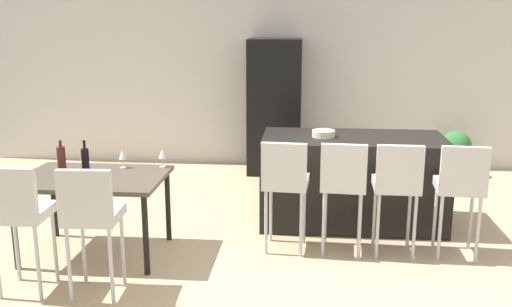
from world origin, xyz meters
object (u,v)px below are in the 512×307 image
object	(u,v)px
wine_glass_left	(162,154)
bar_chair_right	(397,181)
wine_bottle_corner	(61,159)
dining_table	(94,183)
dining_chair_near	(18,209)
potted_plant	(455,149)
bar_chair_far	(461,183)
bar_chair_left	(285,179)
kitchen_island	(352,180)
dining_chair_far	(91,211)
refrigerator	(275,106)
fruit_bowl	(323,134)
wine_bottle_far	(85,159)
bar_chair_middle	(343,180)
wine_glass_middle	(122,155)

from	to	relation	value
wine_glass_left	bar_chair_right	bearing A→B (deg)	-4.17
wine_bottle_corner	wine_glass_left	distance (m)	0.91
dining_table	dining_chair_near	xyz separation A→B (m)	(-0.28, -0.81, 0.03)
bar_chair_right	potted_plant	distance (m)	3.08
bar_chair_right	bar_chair_far	bearing A→B (deg)	0.02
bar_chair_left	bar_chair_right	bearing A→B (deg)	-0.01
bar_chair_left	wine_bottle_corner	xyz separation A→B (m)	(-2.03, -0.11, 0.16)
kitchen_island	dining_chair_near	bearing A→B (deg)	-144.98
dining_chair_far	refrigerator	size ratio (longest dim) A/B	0.57
fruit_bowl	bar_chair_far	bearing A→B (deg)	-34.31
wine_bottle_far	wine_glass_left	world-z (taller)	wine_bottle_far
bar_chair_left	potted_plant	world-z (taller)	bar_chair_left
bar_chair_middle	kitchen_island	bearing A→B (deg)	80.05
dining_chair_far	wine_bottle_corner	distance (m)	1.11
wine_bottle_corner	fruit_bowl	size ratio (longest dim) A/B	1.26
bar_chair_far	bar_chair_left	bearing A→B (deg)	180.00
wine_bottle_corner	potted_plant	bearing A→B (deg)	34.53
bar_chair_left	bar_chair_middle	distance (m)	0.52
dining_table	bar_chair_middle	bearing A→B (deg)	5.47
bar_chair_right	wine_bottle_far	world-z (taller)	bar_chair_right
refrigerator	potted_plant	bearing A→B (deg)	-0.23
bar_chair_middle	dining_chair_near	xyz separation A→B (m)	(-2.51, -1.02, 0.00)
dining_chair_far	wine_glass_middle	distance (m)	1.12
bar_chair_left	potted_plant	xyz separation A→B (m)	(2.21, 2.81, -0.33)
kitchen_island	wine_bottle_corner	distance (m)	2.89
dining_chair_far	wine_bottle_far	size ratio (longest dim) A/B	3.71
bar_chair_middle	potted_plant	xyz separation A→B (m)	(1.69, 2.81, -0.33)
bar_chair_far	dining_table	xyz separation A→B (m)	(-3.25, -0.21, -0.03)
wine_glass_middle	fruit_bowl	xyz separation A→B (m)	(1.88, 0.72, 0.09)
bar_chair_right	bar_chair_far	size ratio (longest dim) A/B	1.00
bar_chair_right	wine_glass_middle	distance (m)	2.53
kitchen_island	wine_glass_left	distance (m)	2.00
bar_chair_left	refrigerator	size ratio (longest dim) A/B	0.57
bar_chair_right	refrigerator	size ratio (longest dim) A/B	0.57
bar_chair_middle	refrigerator	world-z (taller)	refrigerator
dining_chair_far	fruit_bowl	distance (m)	2.56
bar_chair_right	wine_bottle_corner	xyz separation A→B (m)	(-3.02, -0.11, 0.16)
refrigerator	kitchen_island	bearing A→B (deg)	-64.86
wine_glass_left	potted_plant	distance (m)	4.32
kitchen_island	bar_chair_right	world-z (taller)	bar_chair_right
kitchen_island	dining_chair_far	distance (m)	2.80
kitchen_island	bar_chair_left	size ratio (longest dim) A/B	1.78
wine_bottle_corner	potted_plant	xyz separation A→B (m)	(4.24, 2.92, -0.50)
kitchen_island	wine_bottle_corner	world-z (taller)	wine_bottle_corner
kitchen_island	dining_chair_near	xyz separation A→B (m)	(-2.65, -1.86, 0.24)
dining_table	refrigerator	bearing A→B (deg)	64.52
wine_bottle_corner	wine_glass_middle	distance (m)	0.54
bar_chair_right	fruit_bowl	xyz separation A→B (m)	(-0.64, 0.81, 0.26)
dining_chair_near	bar_chair_far	bearing A→B (deg)	16.12
wine_glass_middle	potted_plant	distance (m)	4.65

